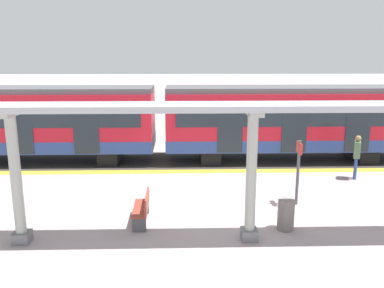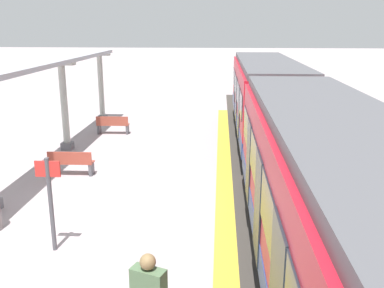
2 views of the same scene
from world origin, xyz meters
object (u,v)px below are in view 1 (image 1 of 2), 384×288
object	(u,v)px
canopy_pillar_second	(16,178)
trash_bin	(286,215)
train_near_carriage	(31,123)
passenger_waiting_near_edge	(357,152)
bench_mid_platform	(143,208)
platform_info_sign	(298,166)
canopy_pillar_third	(251,176)
train_far_carriage	(287,122)

from	to	relation	value
canopy_pillar_second	trash_bin	distance (m)	7.42
train_near_carriage	passenger_waiting_near_edge	xyz separation A→B (m)	(3.05, 13.96, -0.71)
train_near_carriage	passenger_waiting_near_edge	world-z (taller)	train_near_carriage
canopy_pillar_second	trash_bin	size ratio (longest dim) A/B	4.01
bench_mid_platform	trash_bin	xyz separation A→B (m)	(0.63, 4.14, 0.00)
train_near_carriage	canopy_pillar_second	distance (m)	8.72
train_near_carriage	canopy_pillar_second	size ratio (longest dim) A/B	3.18
trash_bin	passenger_waiting_near_edge	size ratio (longest dim) A/B	0.50
bench_mid_platform	platform_info_sign	world-z (taller)	platform_info_sign
train_near_carriage	bench_mid_platform	distance (m)	9.23
canopy_pillar_third	trash_bin	world-z (taller)	canopy_pillar_third
train_near_carriage	passenger_waiting_near_edge	bearing A→B (deg)	77.67
canopy_pillar_third	train_near_carriage	bearing A→B (deg)	-133.48
train_far_carriage	canopy_pillar_third	bearing A→B (deg)	-20.64
train_far_carriage	passenger_waiting_near_edge	xyz separation A→B (m)	(3.05, 2.07, -0.71)
canopy_pillar_second	bench_mid_platform	distance (m)	3.63
train_far_carriage	bench_mid_platform	world-z (taller)	train_far_carriage
canopy_pillar_third	passenger_waiting_near_edge	world-z (taller)	canopy_pillar_third
train_far_carriage	platform_info_sign	world-z (taller)	train_far_carriage
train_far_carriage	platform_info_sign	xyz separation A→B (m)	(5.76, -1.11, -0.50)
bench_mid_platform	platform_info_sign	distance (m)	5.25
bench_mid_platform	train_near_carriage	bearing A→B (deg)	-140.77
train_near_carriage	bench_mid_platform	bearing A→B (deg)	39.23
train_far_carriage	bench_mid_platform	size ratio (longest dim) A/B	7.50
canopy_pillar_second	canopy_pillar_third	world-z (taller)	same
train_far_carriage	trash_bin	size ratio (longest dim) A/B	12.75
canopy_pillar_third	bench_mid_platform	bearing A→B (deg)	-112.52
train_far_carriage	passenger_waiting_near_edge	world-z (taller)	train_far_carriage
train_far_carriage	trash_bin	world-z (taller)	train_far_carriage
trash_bin	bench_mid_platform	bearing A→B (deg)	-98.65
train_far_carriage	canopy_pillar_second	world-z (taller)	canopy_pillar_second
train_far_carriage	passenger_waiting_near_edge	size ratio (longest dim) A/B	6.32
train_near_carriage	canopy_pillar_third	xyz separation A→B (m)	(8.31, 8.76, -0.02)
bench_mid_platform	canopy_pillar_third	bearing A→B (deg)	67.48
platform_info_sign	trash_bin	bearing A→B (deg)	-24.25
canopy_pillar_second	platform_info_sign	xyz separation A→B (m)	(-2.55, 8.14, -0.48)
train_far_carriage	canopy_pillar_third	size ratio (longest dim) A/B	3.18
canopy_pillar_second	canopy_pillar_third	xyz separation A→B (m)	(0.00, 6.12, 0.00)
passenger_waiting_near_edge	canopy_pillar_second	bearing A→B (deg)	-65.08
trash_bin	platform_info_sign	distance (m)	2.30
train_far_carriage	platform_info_sign	bearing A→B (deg)	-10.87
trash_bin	passenger_waiting_near_edge	world-z (taller)	passenger_waiting_near_edge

